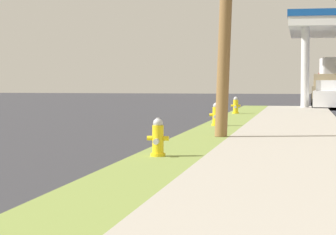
{
  "coord_description": "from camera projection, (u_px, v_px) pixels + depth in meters",
  "views": [
    {
      "loc": [
        3.24,
        0.49,
        1.59
      ],
      "look_at": [
        0.44,
        14.93,
        0.79
      ],
      "focal_mm": 73.6,
      "sensor_mm": 36.0,
      "label": 1
    }
  ],
  "objects": [
    {
      "name": "car_white_by_far_pump",
      "position": [
        332.0,
        96.0,
        37.71
      ],
      "size": [
        2.18,
        4.6,
        1.57
      ],
      "color": "white",
      "rests_on": "ground"
    },
    {
      "name": "fire_hydrant_fourth",
      "position": [
        236.0,
        106.0,
        30.05
      ],
      "size": [
        0.42,
        0.37,
        0.74
      ],
      "color": "yellow",
      "rests_on": "grass_verge"
    },
    {
      "name": "fire_hydrant_third",
      "position": [
        216.0,
        116.0,
        22.11
      ],
      "size": [
        0.42,
        0.37,
        0.74
      ],
      "color": "yellow",
      "rests_on": "grass_verge"
    },
    {
      "name": "fire_hydrant_second",
      "position": [
        158.0,
        139.0,
        13.25
      ],
      "size": [
        0.42,
        0.38,
        0.74
      ],
      "color": "yellow",
      "rests_on": "grass_verge"
    },
    {
      "name": "truck_red_on_apron",
      "position": [
        335.0,
        81.0,
        48.16
      ],
      "size": [
        2.46,
        6.5,
        3.11
      ],
      "color": "red",
      "rests_on": "ground"
    },
    {
      "name": "truck_tan_at_forecourt",
      "position": [
        329.0,
        90.0,
        44.53
      ],
      "size": [
        2.41,
        5.51,
        1.97
      ],
      "color": "tan",
      "rests_on": "ground"
    }
  ]
}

